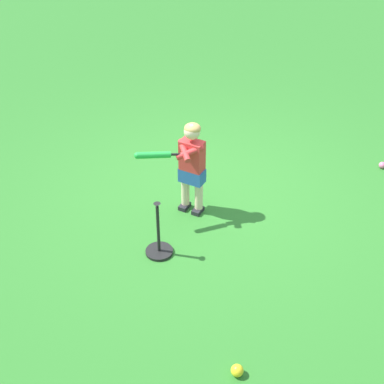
{
  "coord_description": "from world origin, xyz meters",
  "views": [
    {
      "loc": [
        0.18,
        4.99,
        3.54
      ],
      "look_at": [
        0.19,
        0.6,
        0.45
      ],
      "focal_mm": 48.62,
      "sensor_mm": 36.0,
      "label": 1
    }
  ],
  "objects_px": {
    "play_ball_behind_batter": "(382,165)",
    "play_ball_far_right": "(237,370)",
    "child_batter": "(190,161)",
    "batting_tee": "(159,245)"
  },
  "relations": [
    {
      "from": "play_ball_behind_batter",
      "to": "play_ball_far_right",
      "type": "relative_size",
      "value": 0.84
    },
    {
      "from": "child_batter",
      "to": "batting_tee",
      "type": "xyz_separation_m",
      "value": [
        0.31,
        0.71,
        -0.55
      ]
    },
    {
      "from": "play_ball_behind_batter",
      "to": "batting_tee",
      "type": "bearing_deg",
      "value": 30.33
    },
    {
      "from": "child_batter",
      "to": "batting_tee",
      "type": "height_order",
      "value": "child_batter"
    },
    {
      "from": "play_ball_behind_batter",
      "to": "play_ball_far_right",
      "type": "distance_m",
      "value": 3.66
    },
    {
      "from": "child_batter",
      "to": "play_ball_far_right",
      "type": "xyz_separation_m",
      "value": [
        -0.38,
        2.15,
        -0.6
      ]
    },
    {
      "from": "play_ball_behind_batter",
      "to": "batting_tee",
      "type": "height_order",
      "value": "batting_tee"
    },
    {
      "from": "play_ball_behind_batter",
      "to": "play_ball_far_right",
      "type": "xyz_separation_m",
      "value": [
        2.05,
        3.04,
        0.01
      ]
    },
    {
      "from": "batting_tee",
      "to": "play_ball_behind_batter",
      "type": "bearing_deg",
      "value": -149.67
    },
    {
      "from": "play_ball_far_right",
      "to": "child_batter",
      "type": "bearing_deg",
      "value": -79.96
    }
  ]
}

